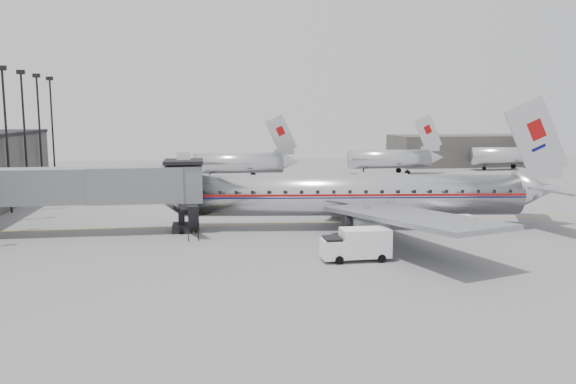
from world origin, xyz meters
The scene contains 12 objects.
ground centered at (0.00, 0.00, 0.00)m, with size 160.00×160.00×0.00m, color slate.
hangar centered at (45.00, 60.00, 3.00)m, with size 30.00×12.00×6.00m, color #3D3A37.
apron_line centered at (3.00, 6.00, 0.01)m, with size 0.15×60.00×0.01m, color gold.
jet_bridge centered at (-16.66, 3.67, 4.18)m, with size 21.00×6.20×7.10m.
distant_aircraft_near centered at (-1.79, 42.00, 2.73)m, with size 16.39×3.20×10.26m.
distant_aircraft_mid centered at (24.21, 46.00, 2.73)m, with size 16.39×3.20×10.26m.
distant_aircraft_far centered at (48.21, 50.00, 2.73)m, with size 16.39×3.20×10.26m.
airliner centered at (6.76, 2.91, 3.04)m, with size 38.15×35.17×12.08m.
service_van centered at (3.44, -8.18, 1.20)m, with size 4.89×2.00×2.29m.
baggage_cart_navy centered at (6.00, 2.00, 0.92)m, with size 2.51×2.11×1.73m.
baggage_cart_white centered at (14.99, -0.57, 0.83)m, with size 2.05×1.59×1.56m.
ramp_worker centered at (-8.37, 2.64, 0.82)m, with size 0.60×0.39×1.64m, color #C2DC19.
Camera 1 is at (-7.09, -46.08, 10.49)m, focal length 35.00 mm.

